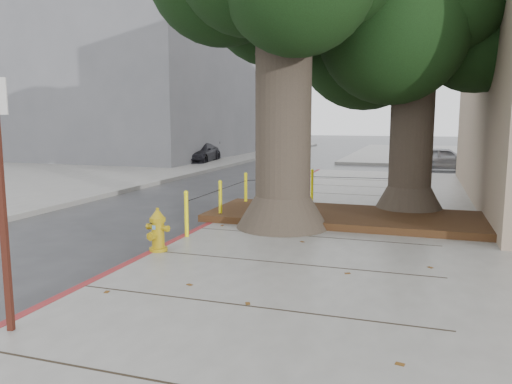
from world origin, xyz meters
TOP-DOWN VIEW (x-y plane):
  - ground at (0.00, 0.00)m, footprint 140.00×140.00m
  - sidewalk_far at (6.00, 30.00)m, footprint 16.00×20.00m
  - sidewalk_opposite at (-14.00, 10.00)m, footprint 14.00×60.00m
  - curb_red at (-2.00, 2.50)m, footprint 0.14×26.00m
  - planter_bed at (0.90, 3.90)m, footprint 6.40×2.60m
  - building_far_grey at (-15.00, 22.00)m, footprint 12.00×16.00m
  - building_far_white at (-17.00, 45.00)m, footprint 12.00×18.00m
  - tree_far at (2.64, 5.32)m, footprint 4.50×3.80m
  - bollard_ring at (-0.87, 4.38)m, footprint 3.79×5.39m
  - fire_hydrant at (-1.90, 0.04)m, footprint 0.42×0.39m
  - signpost at (-1.78, -3.53)m, footprint 0.27×0.10m
  - car_silver at (3.67, 18.41)m, footprint 3.48×1.63m
  - car_dark at (-9.49, 18.27)m, footprint 2.20×4.40m

SIDE VIEW (x-z plane):
  - ground at x=0.00m, z-range 0.00..0.00m
  - sidewalk_far at x=6.00m, z-range 0.00..0.15m
  - sidewalk_opposite at x=-14.00m, z-range 0.00..0.15m
  - curb_red at x=-2.00m, z-range -0.01..0.15m
  - planter_bed at x=0.90m, z-range 0.15..0.31m
  - fire_hydrant at x=-1.90m, z-range 0.14..0.93m
  - car_silver at x=3.67m, z-range 0.00..1.15m
  - car_dark at x=-9.49m, z-range 0.00..1.23m
  - bollard_ring at x=-0.87m, z-range 0.19..1.14m
  - signpost at x=-1.78m, z-range 0.33..3.13m
  - tree_far at x=2.64m, z-range 1.43..8.60m
  - building_far_grey at x=-15.00m, z-range 0.00..12.00m
  - building_far_white at x=-17.00m, z-range 0.00..15.00m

